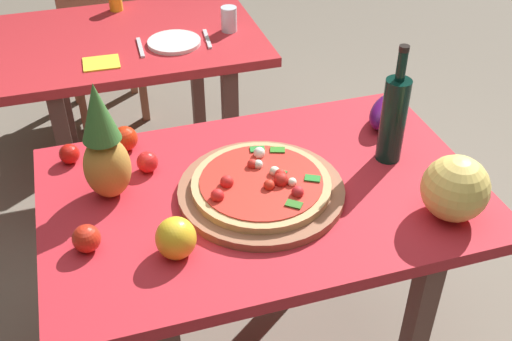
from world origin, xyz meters
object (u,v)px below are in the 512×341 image
(background_table, at_px, (134,58))
(tomato_at_corner, at_px, (86,238))
(fork_utensil, at_px, (140,47))
(wine_bottle, at_px, (393,118))
(napkin_folded, at_px, (101,63))
(tomato_beside_pepper, at_px, (69,154))
(display_table, at_px, (263,215))
(bell_pepper, at_px, (176,238))
(pizza_board, at_px, (261,191))
(pizza, at_px, (261,184))
(eggplant, at_px, (386,111))
(pineapple_left, at_px, (104,148))
(melon, at_px, (455,188))
(knife_utensil, at_px, (207,39))
(dinner_plate, at_px, (174,42))
(dining_chair, at_px, (102,38))
(drinking_glass_water, at_px, (229,19))
(tomato_by_bottle, at_px, (125,139))
(tomato_near_board, at_px, (147,162))

(background_table, distance_m, tomato_at_corner, 1.31)
(background_table, bearing_deg, fork_utensil, -81.29)
(wine_bottle, xyz_separation_m, napkin_folded, (-0.78, 0.90, -0.14))
(tomato_at_corner, relative_size, tomato_beside_pepper, 1.19)
(display_table, distance_m, bell_pepper, 0.37)
(pizza_board, distance_m, pizza, 0.03)
(eggplant, distance_m, napkin_folded, 1.12)
(pineapple_left, height_order, melon, pineapple_left)
(fork_utensil, bearing_deg, knife_utensil, 2.13)
(eggplant, bearing_deg, dinner_plate, 124.41)
(pizza, distance_m, melon, 0.52)
(tomato_at_corner, bearing_deg, dining_chair, 84.40)
(fork_utensil, bearing_deg, background_table, 100.84)
(pineapple_left, relative_size, fork_utensil, 1.98)
(pineapple_left, bearing_deg, pizza_board, -17.74)
(pizza_board, xyz_separation_m, drinking_glass_water, (0.21, 1.11, 0.04))
(dinner_plate, height_order, napkin_folded, dinner_plate)
(background_table, distance_m, napkin_folded, 0.29)
(wine_bottle, bearing_deg, tomato_by_bottle, 159.64)
(bell_pepper, relative_size, eggplant, 0.57)
(tomato_at_corner, xyz_separation_m, fork_utensil, (0.30, 1.13, -0.03))
(pizza_board, relative_size, drinking_glass_water, 4.51)
(bell_pepper, relative_size, tomato_at_corner, 1.56)
(tomato_at_corner, bearing_deg, knife_utensil, 62.72)
(pineapple_left, xyz_separation_m, tomato_by_bottle, (0.07, 0.21, -0.12))
(melon, bearing_deg, tomato_near_board, 149.67)
(tomato_near_board, bearing_deg, wine_bottle, -11.83)
(tomato_beside_pepper, xyz_separation_m, drinking_glass_water, (0.71, 0.79, 0.02))
(tomato_near_board, bearing_deg, tomato_by_bottle, 109.77)
(pizza_board, relative_size, wine_bottle, 1.26)
(pizza, relative_size, wine_bottle, 1.05)
(dining_chair, xyz_separation_m, pineapple_left, (-0.10, -1.67, 0.43))
(pizza_board, xyz_separation_m, pineapple_left, (-0.41, 0.13, 0.15))
(tomato_by_bottle, distance_m, knife_utensil, 0.83)
(fork_utensil, bearing_deg, wine_bottle, -56.18)
(wine_bottle, bearing_deg, pineapple_left, 175.07)
(dining_chair, bearing_deg, wine_bottle, 109.24)
(tomato_beside_pepper, xyz_separation_m, dinner_plate, (0.46, 0.73, -0.02))
(drinking_glass_water, xyz_separation_m, knife_utensil, (-0.11, -0.06, -0.05))
(tomato_by_bottle, bearing_deg, dining_chair, 88.73)
(pineapple_left, distance_m, dinner_plate, 1.00)
(eggplant, bearing_deg, drinking_glass_water, 109.16)
(tomato_near_board, relative_size, napkin_folded, 0.46)
(wine_bottle, distance_m, tomato_at_corner, 0.93)
(wine_bottle, bearing_deg, tomato_at_corner, -171.34)
(dining_chair, distance_m, tomato_by_bottle, 1.49)
(pizza, xyz_separation_m, drinking_glass_water, (0.21, 1.11, 0.01))
(background_table, xyz_separation_m, wine_bottle, (0.63, -1.13, 0.25))
(melon, bearing_deg, tomato_beside_pepper, 150.33)
(background_table, height_order, tomato_beside_pepper, tomato_beside_pepper)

